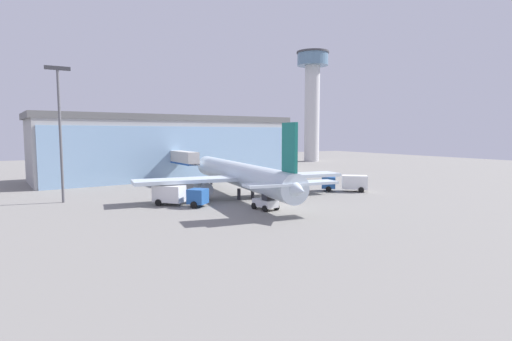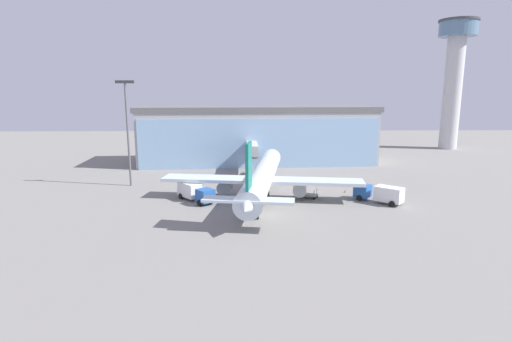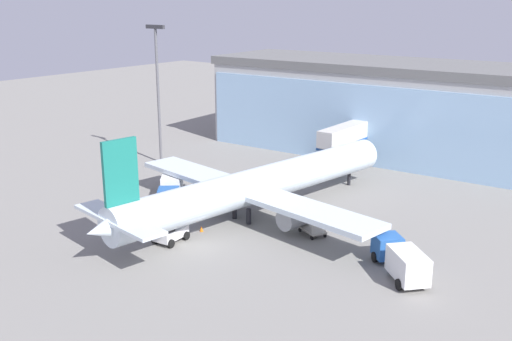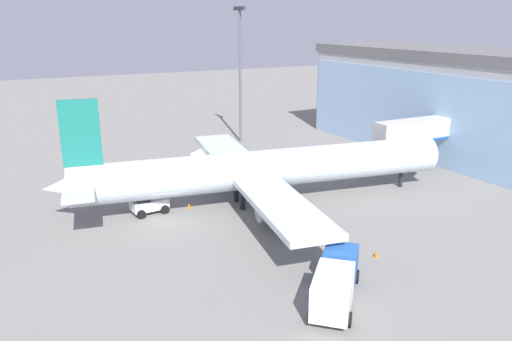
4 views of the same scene
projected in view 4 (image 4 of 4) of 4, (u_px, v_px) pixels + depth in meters
name	position (u px, v px, depth m)	size (l,w,h in m)	color
ground	(168.00, 219.00, 44.10)	(240.00, 240.00, 0.00)	gray
terminal_building	(504.00, 109.00, 59.78)	(55.83, 19.38, 13.30)	#A6A6A6
jet_bridge	(422.00, 131.00, 56.84)	(2.35, 12.22, 6.12)	beige
apron_light_mast	(240.00, 64.00, 68.49)	(3.20, 0.40, 18.53)	#59595E
airplane	(260.00, 170.00, 47.12)	(31.66, 39.34, 10.76)	silver
catering_truck	(202.00, 163.00, 55.83)	(6.41, 6.98, 2.65)	#2659A5
fuel_truck	(336.00, 281.00, 30.84)	(6.90, 6.51, 2.65)	#2659A5
baggage_cart	(292.00, 227.00, 41.33)	(3.22, 2.67, 1.50)	#9E998C
pushback_tug	(148.00, 203.00, 45.26)	(2.45, 3.37, 2.30)	silver
safety_cone_nose	(189.00, 205.00, 46.59)	(0.36, 0.36, 0.55)	orange
safety_cone_wingtip	(376.00, 254.00, 37.05)	(0.36, 0.36, 0.55)	orange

